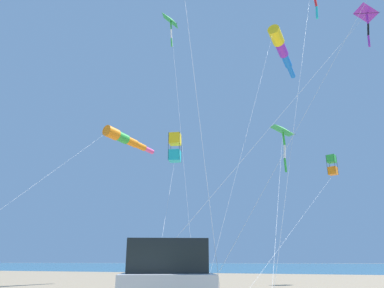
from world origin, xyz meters
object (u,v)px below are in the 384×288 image
(parked_car, at_px, (167,282))
(kite_delta_small_distant, at_px, (367,14))
(kite_delta_rainbow_low_near, at_px, (283,131))
(kite_windsock_checkered_midright, at_px, (281,48))
(kite_delta_blue_topmost, at_px, (171,21))
(kite_windsock_long_streamer_left, at_px, (124,139))
(kite_box_yellow_midlevel, at_px, (175,148))
(kite_box_striped_overhead, at_px, (332,165))

(parked_car, distance_m, kite_delta_small_distant, 14.77)
(kite_delta_rainbow_low_near, xyz_separation_m, kite_windsock_checkered_midright, (4.72, 0.06, 8.74))
(parked_car, distance_m, kite_delta_rainbow_low_near, 15.29)
(kite_delta_blue_topmost, relative_size, kite_windsock_checkered_midright, 1.10)
(kite_delta_blue_topmost, distance_m, kite_windsock_long_streamer_left, 10.59)
(kite_box_yellow_midlevel, height_order, kite_windsock_long_streamer_left, kite_windsock_long_streamer_left)
(kite_box_striped_overhead, xyz_separation_m, kite_windsock_checkered_midright, (-2.28, 2.76, 9.40))
(kite_delta_small_distant, xyz_separation_m, kite_windsock_long_streamer_left, (6.56, 16.26, -1.96))
(kite_box_striped_overhead, relative_size, kite_windsock_checkered_midright, 0.79)
(kite_delta_small_distant, bearing_deg, kite_delta_rainbow_low_near, 39.39)
(kite_box_striped_overhead, height_order, kite_delta_blue_topmost, kite_delta_blue_topmost)
(kite_delta_rainbow_low_near, xyz_separation_m, kite_windsock_long_streamer_left, (0.98, 11.67, 1.20))
(kite_box_striped_overhead, height_order, kite_windsock_long_streamer_left, kite_windsock_long_streamer_left)
(kite_delta_blue_topmost, bearing_deg, kite_delta_small_distant, -119.14)
(kite_delta_rainbow_low_near, bearing_deg, kite_delta_blue_topmost, 79.09)
(kite_delta_rainbow_low_near, relative_size, kite_box_yellow_midlevel, 1.19)
(kite_box_striped_overhead, relative_size, kite_box_yellow_midlevel, 1.29)
(kite_delta_rainbow_low_near, xyz_separation_m, kite_box_striped_overhead, (7.00, -2.70, -0.65))
(kite_box_striped_overhead, bearing_deg, kite_delta_blue_topmost, 116.15)
(parked_car, xyz_separation_m, kite_windsock_checkered_midright, (17.65, -1.70, 16.72))
(kite_delta_small_distant, distance_m, kite_windsock_long_streamer_left, 17.64)
(kite_box_yellow_midlevel, bearing_deg, kite_delta_blue_topmost, 28.96)
(parked_car, xyz_separation_m, kite_delta_blue_topmost, (14.53, 6.53, 19.19))
(kite_box_yellow_midlevel, bearing_deg, kite_windsock_checkered_midright, -41.66)
(kite_delta_small_distant, height_order, kite_box_yellow_midlevel, kite_delta_small_distant)
(kite_delta_rainbow_low_near, relative_size, kite_box_striped_overhead, 0.92)
(kite_delta_small_distant, bearing_deg, kite_box_yellow_midlevel, 72.53)
(kite_delta_small_distant, distance_m, kite_box_yellow_midlevel, 12.06)
(kite_box_yellow_midlevel, bearing_deg, kite_box_striped_overhead, -44.10)
(parked_car, bearing_deg, kite_box_yellow_midlevel, 22.45)
(kite_delta_blue_topmost, bearing_deg, kite_box_striped_overhead, -63.85)
(kite_delta_blue_topmost, relative_size, kite_delta_small_distant, 1.67)
(parked_car, bearing_deg, kite_delta_rainbow_low_near, -7.79)
(parked_car, bearing_deg, kite_delta_blue_topmost, 24.21)
(kite_windsock_checkered_midright, bearing_deg, parked_car, 174.48)
(kite_delta_rainbow_low_near, height_order, kite_box_yellow_midlevel, kite_delta_rainbow_low_near)
(kite_box_striped_overhead, bearing_deg, parked_car, 167.37)
(parked_car, relative_size, kite_delta_blue_topmost, 0.23)
(kite_windsock_long_streamer_left, bearing_deg, kite_delta_small_distant, -111.97)
(kite_box_striped_overhead, xyz_separation_m, kite_delta_blue_topmost, (-5.40, 11.00, 11.87))
(kite_box_striped_overhead, height_order, kite_box_yellow_midlevel, kite_box_striped_overhead)
(kite_delta_small_distant, height_order, kite_windsock_checkered_midright, kite_windsock_checkered_midright)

